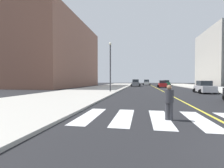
% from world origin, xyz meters
% --- Properties ---
extents(sidewalk_kerb_west, '(10.00, 120.00, 0.15)m').
position_xyz_m(sidewalk_kerb_west, '(-12.20, 20.00, 0.07)').
color(sidewalk_kerb_west, '#B2ADA3').
rests_on(sidewalk_kerb_west, ground).
extents(crosswalk_paint, '(13.50, 4.00, 0.01)m').
position_xyz_m(crosswalk_paint, '(0.00, 4.00, 0.01)').
color(crosswalk_paint, silver).
rests_on(crosswalk_paint, ground).
extents(lane_divider_paint, '(0.16, 80.00, 0.01)m').
position_xyz_m(lane_divider_paint, '(0.00, 40.00, 0.01)').
color(lane_divider_paint, yellow).
rests_on(lane_divider_paint, ground).
extents(low_rise_brick_west, '(16.00, 32.00, 18.60)m').
position_xyz_m(low_rise_brick_west, '(-28.07, 39.78, 9.30)').
color(low_rise_brick_west, brown).
rests_on(low_rise_brick_west, ground).
extents(car_gray_nearest, '(2.96, 4.71, 2.10)m').
position_xyz_m(car_gray_nearest, '(-5.19, 44.54, 0.98)').
color(car_gray_nearest, slate).
rests_on(car_gray_nearest, ground).
extents(car_green_third, '(2.67, 4.25, 1.89)m').
position_xyz_m(car_green_third, '(5.26, 55.07, 0.88)').
color(car_green_third, '#236B42').
rests_on(car_green_third, ground).
extents(car_red_fourth, '(2.65, 4.15, 1.82)m').
position_xyz_m(car_red_fourth, '(1.76, 38.35, 0.85)').
color(car_red_fourth, red).
rests_on(car_red_fourth, ground).
extents(car_white_fifth, '(2.97, 4.69, 2.07)m').
position_xyz_m(car_white_fifth, '(-1.57, 57.93, 0.97)').
color(car_white_fifth, silver).
rests_on(car_white_fifth, ground).
extents(car_silver_sixth, '(2.54, 4.04, 1.80)m').
position_xyz_m(car_silver_sixth, '(5.37, 20.88, 0.84)').
color(car_silver_sixth, '#B7B7BC').
rests_on(car_silver_sixth, ground).
extents(pedestrian_crossing, '(0.41, 0.41, 1.67)m').
position_xyz_m(pedestrian_crossing, '(-2.32, 3.76, 0.92)').
color(pedestrian_crossing, '#38383D').
rests_on(pedestrian_crossing, ground).
extents(fire_hydrant, '(0.26, 0.26, 0.89)m').
position_xyz_m(fire_hydrant, '(7.84, 25.08, 0.58)').
color(fire_hydrant, red).
rests_on(fire_hydrant, sidewalk_kerb_east).
extents(street_lamp, '(0.44, 0.44, 7.57)m').
position_xyz_m(street_lamp, '(-8.31, 20.23, 4.61)').
color(street_lamp, '#38383D').
rests_on(street_lamp, sidewalk_kerb_west).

